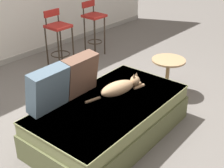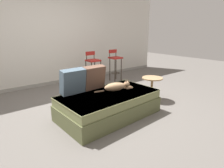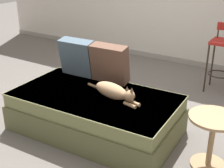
% 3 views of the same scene
% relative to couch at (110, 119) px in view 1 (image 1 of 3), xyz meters
% --- Properties ---
extents(ground_plane, '(16.00, 16.00, 0.00)m').
position_rel_couch_xyz_m(ground_plane, '(0.00, 0.40, -0.22)').
color(ground_plane, '#66605B').
rests_on(ground_plane, ground).
extents(couch, '(1.77, 1.03, 0.42)m').
position_rel_couch_xyz_m(couch, '(0.00, 0.00, 0.00)').
color(couch, brown).
rests_on(couch, ground).
extents(throw_pillow_corner, '(0.43, 0.23, 0.44)m').
position_rel_couch_xyz_m(throw_pillow_corner, '(-0.49, 0.36, 0.43)').
color(throw_pillow_corner, '#4C6070').
rests_on(throw_pillow_corner, couch).
extents(throw_pillow_middle, '(0.43, 0.23, 0.44)m').
position_rel_couch_xyz_m(throw_pillow_middle, '(-0.06, 0.38, 0.43)').
color(throw_pillow_middle, brown).
rests_on(throw_pillow_middle, couch).
extents(cat, '(0.73, 0.26, 0.19)m').
position_rel_couch_xyz_m(cat, '(0.21, 0.04, 0.28)').
color(cat, tan).
rests_on(cat, couch).
extents(bar_stool_near_window, '(0.32, 0.32, 0.92)m').
position_rel_couch_xyz_m(bar_stool_near_window, '(0.84, 1.78, 0.34)').
color(bar_stool_near_window, '#2D2319').
rests_on(bar_stool_near_window, ground).
extents(bar_stool_by_doorway, '(0.32, 0.32, 0.92)m').
position_rel_couch_xyz_m(bar_stool_by_doorway, '(1.62, 1.78, 0.36)').
color(bar_stool_by_doorway, '#2D2319').
rests_on(bar_stool_by_doorway, ground).
extents(side_table, '(0.44, 0.44, 0.50)m').
position_rel_couch_xyz_m(side_table, '(1.22, 0.05, 0.11)').
color(side_table, tan).
rests_on(side_table, ground).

